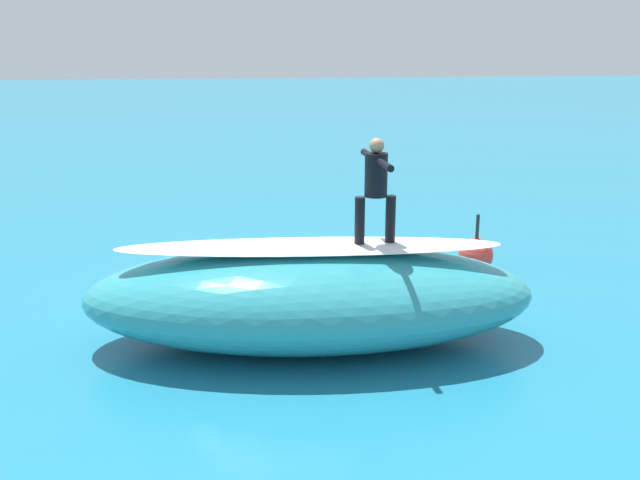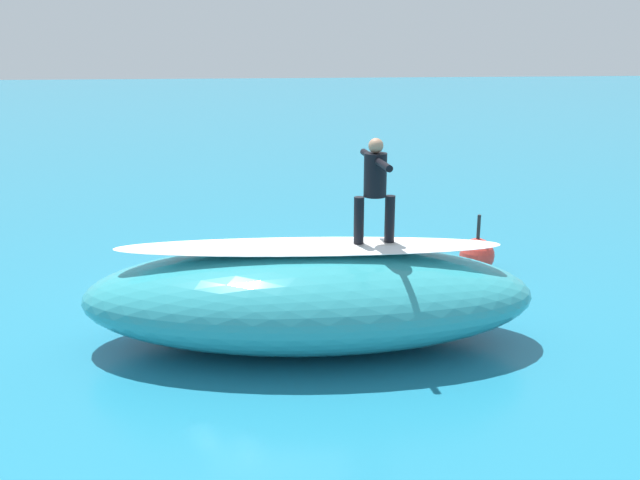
# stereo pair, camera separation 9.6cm
# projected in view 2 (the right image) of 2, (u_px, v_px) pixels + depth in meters

# --- Properties ---
(ground_plane) EXTENTS (120.00, 120.00, 0.00)m
(ground_plane) POSITION_uv_depth(u_px,v_px,m) (282.00, 291.00, 12.38)
(ground_plane) COLOR teal
(wave_crest) EXTENTS (6.44, 3.00, 1.39)m
(wave_crest) POSITION_uv_depth(u_px,v_px,m) (309.00, 297.00, 10.16)
(wave_crest) COLOR teal
(wave_crest) RESTS_ON ground_plane
(wave_foam_lip) EXTENTS (5.39, 1.25, 0.08)m
(wave_foam_lip) POSITION_uv_depth(u_px,v_px,m) (309.00, 247.00, 9.96)
(wave_foam_lip) COLOR white
(wave_foam_lip) RESTS_ON wave_crest
(surfboard_riding) EXTENTS (2.06, 0.62, 0.09)m
(surfboard_riding) POSITION_uv_depth(u_px,v_px,m) (374.00, 246.00, 10.00)
(surfboard_riding) COLOR silver
(surfboard_riding) RESTS_ON wave_crest
(surfer_riding) EXTENTS (0.57, 1.37, 1.44)m
(surfer_riding) POSITION_uv_depth(u_px,v_px,m) (375.00, 183.00, 9.75)
(surfer_riding) COLOR black
(surfer_riding) RESTS_ON surfboard_riding
(surfboard_paddling) EXTENTS (1.87, 1.71, 0.09)m
(surfboard_paddling) POSITION_uv_depth(u_px,v_px,m) (279.00, 277.00, 12.95)
(surfboard_paddling) COLOR #EAE5C6
(surfboard_paddling) RESTS_ON ground_plane
(surfer_paddling) EXTENTS (1.31, 1.16, 0.28)m
(surfer_paddling) POSITION_uv_depth(u_px,v_px,m) (284.00, 270.00, 12.84)
(surfer_paddling) COLOR black
(surfer_paddling) RESTS_ON surfboard_paddling
(buoy_marker) EXTENTS (0.64, 0.64, 1.09)m
(buoy_marker) POSITION_uv_depth(u_px,v_px,m) (477.00, 255.00, 13.30)
(buoy_marker) COLOR red
(buoy_marker) RESTS_ON ground_plane
(foam_patch_near) EXTENTS (0.88, 0.59, 0.17)m
(foam_patch_near) POSITION_uv_depth(u_px,v_px,m) (488.00, 290.00, 12.19)
(foam_patch_near) COLOR white
(foam_patch_near) RESTS_ON ground_plane
(foam_patch_mid) EXTENTS (1.17, 1.20, 0.11)m
(foam_patch_mid) POSITION_uv_depth(u_px,v_px,m) (286.00, 317.00, 11.11)
(foam_patch_mid) COLOR white
(foam_patch_mid) RESTS_ON ground_plane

